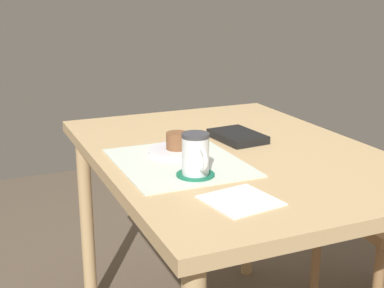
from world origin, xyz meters
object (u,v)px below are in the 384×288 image
at_px(dining_table, 233,177).
at_px(small_book, 237,136).
at_px(pastry, 177,141).
at_px(pastry_plate, 177,151).
at_px(coffee_mug, 196,154).

bearing_deg(dining_table, small_book, 145.58).
distance_m(pastry, small_book, 0.24).
bearing_deg(small_book, dining_table, -39.71).
relative_size(pastry_plate, small_book, 0.93).
xyz_separation_m(dining_table, small_book, (-0.09, 0.06, 0.10)).
height_order(pastry, small_book, pastry).
bearing_deg(small_book, pastry, -79.90).
xyz_separation_m(dining_table, coffee_mug, (0.18, -0.20, 0.15)).
height_order(dining_table, pastry_plate, pastry_plate).
xyz_separation_m(dining_table, pastry_plate, (-0.03, -0.17, 0.10)).
distance_m(dining_table, coffee_mug, 0.31).
xyz_separation_m(pastry_plate, small_book, (-0.06, 0.23, 0.00)).
bearing_deg(pastry_plate, coffee_mug, -8.52).
height_order(coffee_mug, small_book, coffee_mug).
xyz_separation_m(pastry_plate, pastry, (0.00, 0.00, 0.03)).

